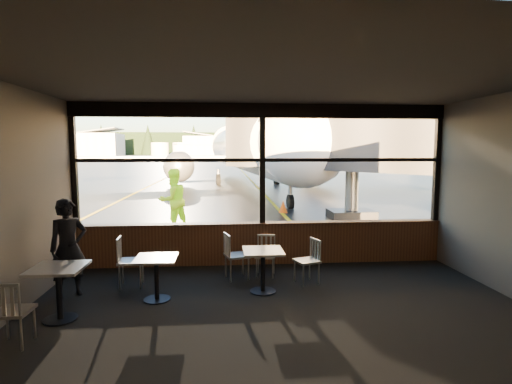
{
  "coord_description": "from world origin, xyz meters",
  "views": [
    {
      "loc": [
        -0.86,
        -8.6,
        2.51
      ],
      "look_at": [
        -0.05,
        1.0,
        1.5
      ],
      "focal_mm": 28.0,
      "sensor_mm": 36.0,
      "label": 1
    }
  ],
  "objects": [
    {
      "name": "ground_plane",
      "position": [
        0.0,
        120.0,
        0.0
      ],
      "size": [
        520.0,
        520.0,
        0.0
      ],
      "primitive_type": "plane",
      "color": "black",
      "rests_on": "ground"
    },
    {
      "name": "carpet_floor",
      "position": [
        0.0,
        -3.0,
        0.01
      ],
      "size": [
        8.0,
        6.0,
        0.01
      ],
      "primitive_type": "cube",
      "color": "black",
      "rests_on": "ground"
    },
    {
      "name": "ceiling",
      "position": [
        0.0,
        -3.0,
        3.5
      ],
      "size": [
        8.0,
        6.0,
        0.04
      ],
      "primitive_type": "cube",
      "color": "#38332D",
      "rests_on": "ground"
    },
    {
      "name": "wall_back",
      "position": [
        0.0,
        -6.0,
        1.75
      ],
      "size": [
        8.0,
        0.04,
        3.5
      ],
      "primitive_type": "cube",
      "color": "#524B41",
      "rests_on": "ground"
    },
    {
      "name": "window_sill",
      "position": [
        0.0,
        0.0,
        0.45
      ],
      "size": [
        8.0,
        0.28,
        0.9
      ],
      "primitive_type": "cube",
      "color": "#532D19",
      "rests_on": "ground"
    },
    {
      "name": "window_header",
      "position": [
        0.0,
        0.0,
        3.35
      ],
      "size": [
        8.0,
        0.18,
        0.3
      ],
      "primitive_type": "cube",
      "color": "black",
      "rests_on": "ground"
    },
    {
      "name": "mullion_left",
      "position": [
        -3.95,
        0.0,
        2.2
      ],
      "size": [
        0.12,
        0.12,
        2.6
      ],
      "primitive_type": "cube",
      "color": "black",
      "rests_on": "ground"
    },
    {
      "name": "mullion_centre",
      "position": [
        0.0,
        0.0,
        2.2
      ],
      "size": [
        0.12,
        0.12,
        2.6
      ],
      "primitive_type": "cube",
      "color": "black",
      "rests_on": "ground"
    },
    {
      "name": "mullion_right",
      "position": [
        3.95,
        0.0,
        2.2
      ],
      "size": [
        0.12,
        0.12,
        2.6
      ],
      "primitive_type": "cube",
      "color": "black",
      "rests_on": "ground"
    },
    {
      "name": "window_transom",
      "position": [
        0.0,
        0.0,
        2.3
      ],
      "size": [
        8.0,
        0.1,
        0.08
      ],
      "primitive_type": "cube",
      "color": "black",
      "rests_on": "ground"
    },
    {
      "name": "airliner",
      "position": [
        1.07,
        19.76,
        5.2
      ],
      "size": [
        31.26,
        36.41,
        10.4
      ],
      "primitive_type": null,
      "rotation": [
        0.0,
        0.0,
        0.09
      ],
      "color": "white",
      "rests_on": "ground_plane"
    },
    {
      "name": "jet_bridge",
      "position": [
        3.6,
        5.5,
        2.59
      ],
      "size": [
        9.7,
        11.85,
        5.17
      ],
      "primitive_type": null,
      "color": "#2D2C2F",
      "rests_on": "ground_plane"
    },
    {
      "name": "cafe_table_near",
      "position": [
        -0.16,
        -1.78,
        0.38
      ],
      "size": [
        0.7,
        0.7,
        0.77
      ],
      "primitive_type": null,
      "color": "gray",
      "rests_on": "carpet_floor"
    },
    {
      "name": "cafe_table_mid",
      "position": [
        -1.97,
        -2.01,
        0.37
      ],
      "size": [
        0.67,
        0.67,
        0.74
      ],
      "primitive_type": null,
      "color": "gray",
      "rests_on": "carpet_floor"
    },
    {
      "name": "cafe_table_left",
      "position": [
        -3.28,
        -2.7,
        0.41
      ],
      "size": [
        0.74,
        0.74,
        0.81
      ],
      "primitive_type": null,
      "color": "gray",
      "rests_on": "carpet_floor"
    },
    {
      "name": "chair_near_e",
      "position": [
        0.71,
        -1.38,
        0.43
      ],
      "size": [
        0.59,
        0.59,
        0.85
      ],
      "primitive_type": null,
      "rotation": [
        0.0,
        0.0,
        1.89
      ],
      "color": "beige",
      "rests_on": "carpet_floor"
    },
    {
      "name": "chair_near_w",
      "position": [
        -0.6,
        -1.01,
        0.46
      ],
      "size": [
        0.62,
        0.62,
        0.92
      ],
      "primitive_type": null,
      "rotation": [
        0.0,
        0.0,
        -1.31
      ],
      "color": "#B4B0A3",
      "rests_on": "carpet_floor"
    },
    {
      "name": "chair_near_n",
      "position": [
        -0.02,
        -0.89,
        0.41
      ],
      "size": [
        0.53,
        0.53,
        0.82
      ],
      "primitive_type": null,
      "rotation": [
        0.0,
        0.0,
        2.94
      ],
      "color": "#AFA99D",
      "rests_on": "carpet_floor"
    },
    {
      "name": "chair_mid_w",
      "position": [
        -2.55,
        -1.28,
        0.47
      ],
      "size": [
        0.56,
        0.56,
        0.94
      ],
      "primitive_type": null,
      "rotation": [
        0.0,
        0.0,
        -1.49
      ],
      "color": "beige",
      "rests_on": "carpet_floor"
    },
    {
      "name": "chair_left_s",
      "position": [
        -3.55,
        -3.44,
        0.45
      ],
      "size": [
        0.49,
        0.49,
        0.9
      ],
      "primitive_type": null,
      "rotation": [
        0.0,
        0.0,
        -0.01
      ],
      "color": "#AFA99E",
      "rests_on": "carpet_floor"
    },
    {
      "name": "passenger",
      "position": [
        -3.5,
        -1.68,
        0.85
      ],
      "size": [
        0.74,
        0.69,
        1.7
      ],
      "primitive_type": "imported",
      "rotation": [
        0.0,
        0.0,
        0.61
      ],
      "color": "black",
      "rests_on": "carpet_floor"
    },
    {
      "name": "ground_crew",
      "position": [
        -2.39,
        3.73,
        0.98
      ],
      "size": [
        1.2,
        1.17,
        1.95
      ],
      "primitive_type": "imported",
      "rotation": [
        0.0,
        0.0,
        3.82
      ],
      "color": "#BFF219",
      "rests_on": "ground_plane"
    },
    {
      "name": "cone_nose",
      "position": [
        1.56,
        7.2,
        0.25
      ],
      "size": [
        0.35,
        0.35,
        0.49
      ],
      "primitive_type": "cone",
      "color": "#F95107",
      "rests_on": "ground_plane"
    },
    {
      "name": "hangar_left",
      "position": [
        -70.0,
        180.0,
        5.5
      ],
      "size": [
        45.0,
        18.0,
        11.0
      ],
      "primitive_type": null,
      "color": "silver",
      "rests_on": "ground_plane"
    },
    {
      "name": "hangar_mid",
      "position": [
        0.0,
        185.0,
        5.0
      ],
      "size": [
        38.0,
        15.0,
        10.0
      ],
      "primitive_type": null,
      "color": "silver",
      "rests_on": "ground_plane"
    },
    {
      "name": "hangar_right",
      "position": [
        60.0,
        178.0,
        6.0
      ],
      "size": [
        50.0,
        20.0,
        12.0
      ],
      "primitive_type": null,
      "color": "silver",
      "rests_on": "ground_plane"
    },
    {
      "name": "fuel_tank_a",
      "position": [
        -30.0,
        182.0,
        3.0
      ],
      "size": [
        8.0,
        8.0,
        6.0
      ],
      "primitive_type": "cylinder",
      "color": "silver",
      "rests_on": "ground_plane"
    },
    {
      "name": "fuel_tank_b",
      "position": [
        -20.0,
        182.0,
        3.0
      ],
      "size": [
        8.0,
        8.0,
        6.0
      ],
      "primitive_type": "cylinder",
      "color": "silver",
      "rests_on": "ground_plane"
    },
    {
      "name": "fuel_tank_c",
      "position": [
        -10.0,
        182.0,
        3.0
      ],
      "size": [
        8.0,
        8.0,
        6.0
      ],
      "primitive_type": "cylinder",
      "color": "silver",
      "rests_on": "ground_plane"
    },
    {
      "name": "treeline",
      "position": [
        0.0,
        210.0,
        6.0
      ],
      "size": [
        360.0,
        3.0,
        12.0
      ],
      "primitive_type": "cube",
      "color": "black",
      "rests_on": "ground_plane"
    }
  ]
}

